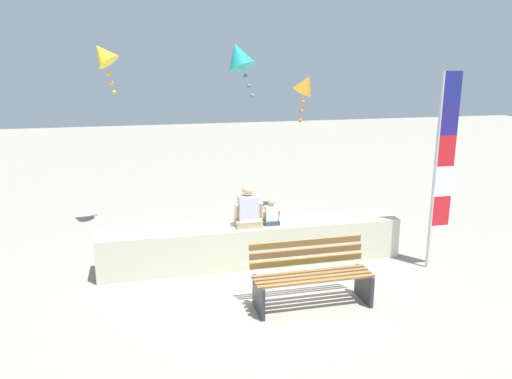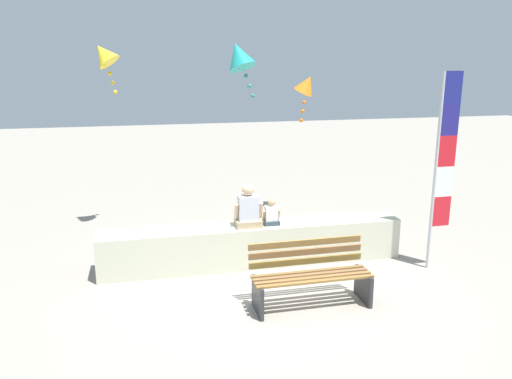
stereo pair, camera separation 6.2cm
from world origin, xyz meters
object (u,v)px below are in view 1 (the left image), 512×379
person_adult (248,210)px  kite_orange (305,85)px  kite_yellow (103,55)px  person_child (271,214)px  kite_teal (239,56)px  flag_banner (442,160)px  park_bench (311,276)px

person_adult → kite_orange: 3.76m
kite_yellow → kite_orange: kite_yellow is taller
person_child → kite_yellow: 4.37m
person_child → kite_teal: kite_teal is taller
flag_banner → kite_yellow: bearing=149.3°
person_child → flag_banner: 2.86m
person_adult → person_child: person_adult is taller
park_bench → kite_orange: bearing=73.4°
person_child → kite_yellow: (-2.63, 2.35, 2.57)m
person_adult → kite_orange: size_ratio=0.71×
kite_orange → person_child: bearing=-118.1°
park_bench → person_adult: (-0.57, 1.54, 0.55)m
park_bench → kite_orange: 5.04m
flag_banner → kite_orange: 3.78m
person_child → kite_orange: kite_orange is taller
park_bench → person_child: size_ratio=3.78×
park_bench → person_adult: size_ratio=2.33×
person_child → flag_banner: bearing=-16.0°
flag_banner → kite_teal: (-2.87, 2.01, 1.60)m
person_adult → person_child: size_ratio=1.62×
kite_yellow → flag_banner: bearing=-30.7°
kite_orange → kite_teal: (-1.73, -1.45, 0.59)m
kite_orange → person_adult: bearing=-124.1°
kite_teal → flag_banner: bearing=-35.0°
park_bench → kite_teal: (-0.46, 2.80, 2.99)m
park_bench → kite_teal: bearing=99.3°
person_child → park_bench: bearing=-83.4°
park_bench → person_child: bearing=96.6°
kite_orange → flag_banner: bearing=-71.6°
park_bench → flag_banner: size_ratio=0.53×
flag_banner → kite_teal: bearing=145.0°
person_child → flag_banner: size_ratio=0.14×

